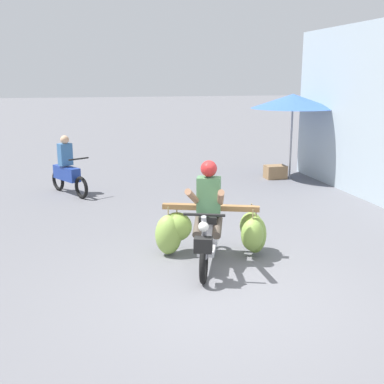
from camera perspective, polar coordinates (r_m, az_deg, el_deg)
The scene contains 5 objects.
ground_plane at distance 6.46m, azimuth 4.25°, elevation -11.86°, with size 120.00×120.00×0.00m, color slate.
motorbike_main_loaded at distance 7.46m, azimuth 2.08°, elevation -4.15°, with size 1.77×1.71×1.58m.
motorbike_distant_ahead_left at distance 11.91m, azimuth -14.42°, elevation 2.45°, with size 0.90×1.45×1.40m.
market_umbrella_near_shop at distance 13.43m, azimuth 11.74°, elevation 10.37°, with size 2.25×2.25×2.29m.
produce_crate at distance 13.57m, azimuth 9.73°, elevation 2.33°, with size 0.56×0.40×0.36m, color olive.
Camera 1 is at (-1.81, -5.55, 2.76)m, focal length 45.54 mm.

